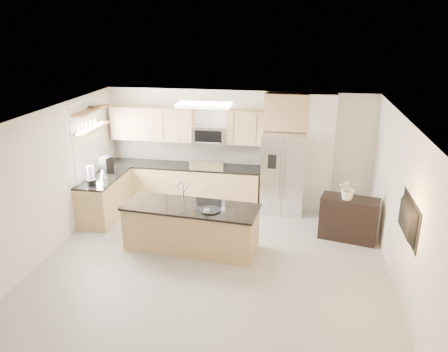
% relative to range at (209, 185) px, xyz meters
% --- Properties ---
extents(floor, '(6.50, 6.50, 0.00)m').
position_rel_range_xyz_m(floor, '(0.60, -2.92, -0.47)').
color(floor, '#ACA9A4').
rests_on(floor, ground).
extents(ceiling, '(6.00, 6.50, 0.02)m').
position_rel_range_xyz_m(ceiling, '(0.60, -2.92, 2.13)').
color(ceiling, white).
rests_on(ceiling, wall_back).
extents(wall_back, '(6.00, 0.02, 2.60)m').
position_rel_range_xyz_m(wall_back, '(0.60, 0.33, 0.83)').
color(wall_back, silver).
rests_on(wall_back, floor).
extents(wall_front, '(6.00, 0.02, 2.60)m').
position_rel_range_xyz_m(wall_front, '(0.60, -6.17, 0.83)').
color(wall_front, silver).
rests_on(wall_front, floor).
extents(wall_left, '(0.02, 6.50, 2.60)m').
position_rel_range_xyz_m(wall_left, '(-2.40, -2.92, 0.83)').
color(wall_left, silver).
rests_on(wall_left, floor).
extents(wall_right, '(0.02, 6.50, 2.60)m').
position_rel_range_xyz_m(wall_right, '(3.60, -2.92, 0.83)').
color(wall_right, silver).
rests_on(wall_right, floor).
extents(back_counter, '(3.55, 0.66, 1.44)m').
position_rel_range_xyz_m(back_counter, '(-0.63, 0.01, -0.00)').
color(back_counter, tan).
rests_on(back_counter, floor).
extents(left_counter, '(0.66, 1.50, 0.92)m').
position_rel_range_xyz_m(left_counter, '(-2.07, -1.07, -0.01)').
color(left_counter, tan).
rests_on(left_counter, floor).
extents(range, '(0.76, 0.64, 1.14)m').
position_rel_range_xyz_m(range, '(0.00, 0.00, 0.00)').
color(range, black).
rests_on(range, floor).
extents(upper_cabinets, '(3.50, 0.33, 0.75)m').
position_rel_range_xyz_m(upper_cabinets, '(-0.70, 0.16, 1.35)').
color(upper_cabinets, tan).
rests_on(upper_cabinets, wall_back).
extents(microwave, '(0.76, 0.40, 0.40)m').
position_rel_range_xyz_m(microwave, '(0.00, 0.12, 1.16)').
color(microwave, silver).
rests_on(microwave, upper_cabinets).
extents(refrigerator, '(0.92, 0.78, 1.78)m').
position_rel_range_xyz_m(refrigerator, '(1.66, -0.05, 0.42)').
color(refrigerator, silver).
rests_on(refrigerator, floor).
extents(partition_column, '(0.60, 0.30, 2.60)m').
position_rel_range_xyz_m(partition_column, '(2.42, 0.18, 0.83)').
color(partition_column, white).
rests_on(partition_column, floor).
extents(window, '(0.04, 1.15, 1.65)m').
position_rel_range_xyz_m(window, '(-2.38, -1.07, 1.18)').
color(window, white).
rests_on(window, wall_left).
extents(shelf_lower, '(0.30, 1.20, 0.04)m').
position_rel_range_xyz_m(shelf_lower, '(-2.25, -0.97, 1.48)').
color(shelf_lower, olive).
rests_on(shelf_lower, wall_left).
extents(shelf_upper, '(0.30, 1.20, 0.04)m').
position_rel_range_xyz_m(shelf_upper, '(-2.25, -0.97, 1.85)').
color(shelf_upper, olive).
rests_on(shelf_upper, wall_left).
extents(ceiling_fixture, '(1.00, 0.50, 0.06)m').
position_rel_range_xyz_m(ceiling_fixture, '(0.20, -1.32, 2.09)').
color(ceiling_fixture, white).
rests_on(ceiling_fixture, ceiling).
extents(island, '(2.53, 1.10, 1.28)m').
position_rel_range_xyz_m(island, '(0.10, -2.10, -0.04)').
color(island, tan).
rests_on(island, floor).
extents(credenza, '(1.14, 0.67, 0.86)m').
position_rel_range_xyz_m(credenza, '(3.00, -1.21, -0.04)').
color(credenza, black).
rests_on(credenza, floor).
extents(cup, '(0.12, 0.12, 0.09)m').
position_rel_range_xyz_m(cup, '(0.45, -2.37, 0.42)').
color(cup, white).
rests_on(cup, island).
extents(platter, '(0.49, 0.49, 0.02)m').
position_rel_range_xyz_m(platter, '(0.49, -2.24, 0.39)').
color(platter, black).
rests_on(platter, island).
extents(blender, '(0.18, 0.18, 0.41)m').
position_rel_range_xyz_m(blender, '(-2.07, -1.57, 0.62)').
color(blender, black).
rests_on(blender, left_counter).
extents(kettle, '(0.19, 0.19, 0.24)m').
position_rel_range_xyz_m(kettle, '(-2.02, -1.14, 0.55)').
color(kettle, silver).
rests_on(kettle, left_counter).
extents(coffee_maker, '(0.25, 0.28, 0.36)m').
position_rel_range_xyz_m(coffee_maker, '(-2.09, -0.80, 0.62)').
color(coffee_maker, black).
rests_on(coffee_maker, left_counter).
extents(bowl, '(0.48, 0.48, 0.09)m').
position_rel_range_xyz_m(bowl, '(-2.25, -0.76, 1.91)').
color(bowl, silver).
rests_on(bowl, shelf_upper).
extents(flower_vase, '(0.59, 0.51, 0.63)m').
position_rel_range_xyz_m(flower_vase, '(2.94, -1.28, 0.70)').
color(flower_vase, white).
rests_on(flower_vase, credenza).
extents(television, '(0.14, 1.08, 0.62)m').
position_rel_range_xyz_m(television, '(3.51, -3.12, 0.88)').
color(television, black).
rests_on(television, wall_right).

